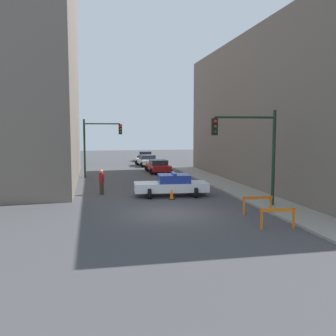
% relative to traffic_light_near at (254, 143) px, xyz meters
% --- Properties ---
extents(ground_plane, '(120.00, 120.00, 0.00)m').
position_rel_traffic_light_near_xyz_m(ground_plane, '(-4.73, -0.36, -3.53)').
color(ground_plane, '#424244').
extents(sidewalk_right, '(2.40, 44.00, 0.12)m').
position_rel_traffic_light_near_xyz_m(sidewalk_right, '(1.47, -0.36, -3.47)').
color(sidewalk_right, gray).
rests_on(sidewalk_right, ground_plane).
extents(building_right, '(12.00, 28.00, 11.43)m').
position_rel_traffic_light_near_xyz_m(building_right, '(8.67, 7.64, 2.18)').
color(building_right, '#6B6056').
rests_on(building_right, ground_plane).
extents(traffic_light_near, '(3.64, 0.35, 5.20)m').
position_rel_traffic_light_near_xyz_m(traffic_light_near, '(0.00, 0.00, 0.00)').
color(traffic_light_near, black).
rests_on(traffic_light_near, sidewalk_right).
extents(traffic_light_far, '(3.44, 0.35, 5.20)m').
position_rel_traffic_light_near_xyz_m(traffic_light_far, '(-8.03, 15.41, -0.13)').
color(traffic_light_far, black).
rests_on(traffic_light_far, ground_plane).
extents(police_car, '(4.84, 2.61, 1.52)m').
position_rel_traffic_light_near_xyz_m(police_car, '(-3.53, 4.57, -2.81)').
color(police_car, white).
rests_on(police_car, ground_plane).
extents(parked_car_near, '(2.33, 4.34, 1.31)m').
position_rel_traffic_light_near_xyz_m(parked_car_near, '(-2.06, 17.60, -2.86)').
color(parked_car_near, maroon).
rests_on(parked_car_near, ground_plane).
extents(parked_car_mid, '(2.56, 4.46, 1.31)m').
position_rel_traffic_light_near_xyz_m(parked_car_mid, '(-2.12, 24.83, -2.86)').
color(parked_car_mid, silver).
rests_on(parked_car_mid, ground_plane).
extents(parked_car_far, '(2.56, 4.46, 1.31)m').
position_rel_traffic_light_near_xyz_m(parked_car_far, '(-1.25, 32.11, -2.86)').
color(parked_car_far, '#474C51').
rests_on(parked_car_far, ground_plane).
extents(pedestrian_crossing, '(0.38, 0.38, 1.66)m').
position_rel_traffic_light_near_xyz_m(pedestrian_crossing, '(-7.95, 6.09, -2.67)').
color(pedestrian_crossing, '#382D23').
rests_on(pedestrian_crossing, ground_plane).
extents(barrier_front, '(1.60, 0.29, 0.90)m').
position_rel_traffic_light_near_xyz_m(barrier_front, '(-0.78, -4.26, -2.91)').
color(barrier_front, orange).
rests_on(barrier_front, ground_plane).
extents(barrier_mid, '(1.60, 0.20, 0.90)m').
position_rel_traffic_light_near_xyz_m(barrier_mid, '(-0.35, -1.34, -2.91)').
color(barrier_mid, orange).
rests_on(barrier_mid, ground_plane).
extents(traffic_cone, '(0.36, 0.36, 0.66)m').
position_rel_traffic_light_near_xyz_m(traffic_cone, '(-3.76, 3.49, -3.21)').
color(traffic_cone, black).
rests_on(traffic_cone, ground_plane).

